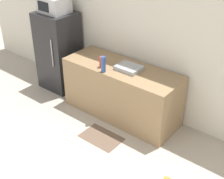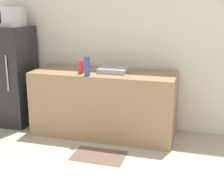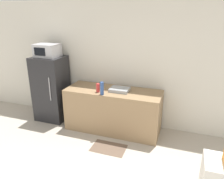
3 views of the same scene
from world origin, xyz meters
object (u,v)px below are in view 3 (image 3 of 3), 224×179
Objects in this scene: microwave at (47,50)px; bottle_tall at (102,88)px; bottle_short at (98,88)px; refrigerator at (51,88)px.

bottle_tall is at bearing -13.71° from microwave.
bottle_short is (-0.13, 0.11, -0.04)m from bottle_tall.
bottle_tall is at bearing -13.76° from refrigerator.
refrigerator is 1.44m from bottle_tall.
bottle_short is at bearing -10.44° from refrigerator.
refrigerator is 5.79× the size of bottle_tall.
bottle_tall reaches higher than bottle_short.
microwave is 2.80× the size of bottle_short.
microwave is 1.92× the size of bottle_tall.
microwave reaches higher than bottle_short.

